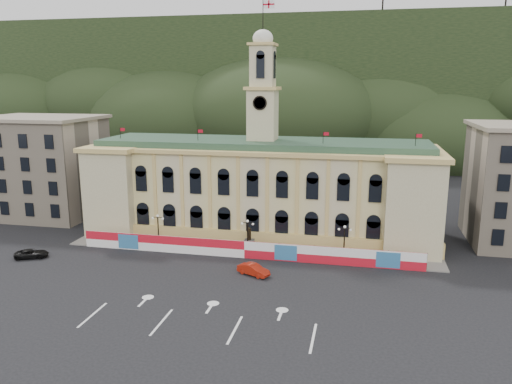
% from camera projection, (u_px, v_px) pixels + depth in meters
% --- Properties ---
extents(ground, '(260.00, 260.00, 0.00)m').
position_uv_depth(ground, '(214.00, 302.00, 57.51)').
color(ground, black).
rests_on(ground, ground).
extents(lane_markings, '(26.00, 10.00, 0.02)m').
position_uv_depth(lane_markings, '(201.00, 321.00, 52.74)').
color(lane_markings, white).
rests_on(lane_markings, ground).
extents(hill_ridge, '(230.00, 80.00, 64.00)m').
position_uv_depth(hill_ridge, '(317.00, 98.00, 169.78)').
color(hill_ridge, black).
rests_on(hill_ridge, ground).
extents(city_hall, '(56.20, 17.60, 37.10)m').
position_uv_depth(city_hall, '(262.00, 187.00, 82.20)').
color(city_hall, '#C8BA90').
rests_on(city_hall, ground).
extents(side_building_left, '(21.00, 17.00, 18.60)m').
position_uv_depth(side_building_left, '(42.00, 166.00, 93.85)').
color(side_building_left, '#C2AF95').
rests_on(side_building_left, ground).
extents(hoarding_fence, '(50.00, 0.44, 2.50)m').
position_uv_depth(hoarding_fence, '(245.00, 249.00, 71.61)').
color(hoarding_fence, red).
rests_on(hoarding_fence, ground).
extents(pavement, '(56.00, 5.50, 0.16)m').
position_uv_depth(pavement, '(249.00, 251.00, 74.44)').
color(pavement, slate).
rests_on(pavement, ground).
extents(statue, '(1.40, 1.40, 3.72)m').
position_uv_depth(statue, '(249.00, 244.00, 74.44)').
color(statue, '#595651').
rests_on(statue, ground).
extents(lamp_left, '(1.96, 0.44, 5.15)m').
position_uv_depth(lamp_left, '(158.00, 228.00, 75.95)').
color(lamp_left, black).
rests_on(lamp_left, ground).
extents(lamp_center, '(1.96, 0.44, 5.15)m').
position_uv_depth(lamp_center, '(248.00, 233.00, 73.08)').
color(lamp_center, black).
rests_on(lamp_center, ground).
extents(lamp_right, '(1.96, 0.44, 5.15)m').
position_uv_depth(lamp_right, '(344.00, 240.00, 70.21)').
color(lamp_right, black).
rests_on(lamp_right, ground).
extents(red_sedan, '(4.95, 5.64, 1.47)m').
position_uv_depth(red_sedan, '(253.00, 270.00, 65.32)').
color(red_sedan, '#A01B0B').
rests_on(red_sedan, ground).
extents(black_suv, '(5.54, 6.15, 1.27)m').
position_uv_depth(black_suv, '(31.00, 254.00, 71.70)').
color(black_suv, black).
rests_on(black_suv, ground).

